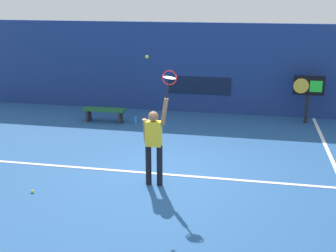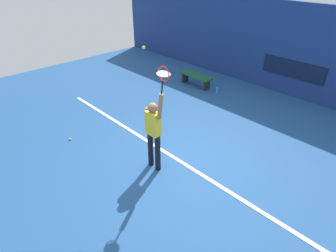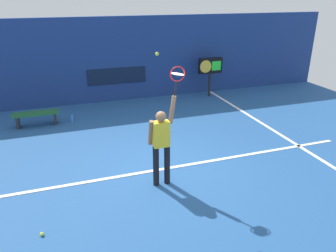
{
  "view_description": "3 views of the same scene",
  "coord_description": "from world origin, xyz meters",
  "px_view_note": "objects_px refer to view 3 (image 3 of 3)",
  "views": [
    {
      "loc": [
        1.81,
        -9.31,
        4.11
      ],
      "look_at": [
        0.07,
        -0.47,
        1.33
      ],
      "focal_mm": 46.55,
      "sensor_mm": 36.0,
      "label": 1
    },
    {
      "loc": [
        3.97,
        -4.18,
        4.35
      ],
      "look_at": [
        0.05,
        -0.45,
        1.15
      ],
      "focal_mm": 30.86,
      "sensor_mm": 36.0,
      "label": 2
    },
    {
      "loc": [
        -2.03,
        -6.48,
        3.89
      ],
      "look_at": [
        0.01,
        -0.46,
        1.27
      ],
      "focal_mm": 34.62,
      "sensor_mm": 36.0,
      "label": 3
    }
  ],
  "objects_px": {
    "tennis_ball": "(157,54)",
    "spare_ball": "(42,234)",
    "water_bottle": "(72,118)",
    "scoreboard_clock": "(210,67)",
    "court_bench": "(36,116)",
    "tennis_racket": "(177,76)",
    "tennis_player": "(161,142)"
  },
  "relations": [
    {
      "from": "spare_ball",
      "to": "tennis_racket",
      "type": "bearing_deg",
      "value": 18.02
    },
    {
      "from": "tennis_ball",
      "to": "spare_ball",
      "type": "bearing_deg",
      "value": -160.99
    },
    {
      "from": "water_bottle",
      "to": "scoreboard_clock",
      "type": "bearing_deg",
      "value": 11.71
    },
    {
      "from": "court_bench",
      "to": "water_bottle",
      "type": "xyz_separation_m",
      "value": [
        1.06,
        0.0,
        -0.22
      ]
    },
    {
      "from": "tennis_racket",
      "to": "tennis_ball",
      "type": "relative_size",
      "value": 9.13
    },
    {
      "from": "scoreboard_clock",
      "to": "court_bench",
      "type": "distance_m",
      "value": 6.64
    },
    {
      "from": "tennis_player",
      "to": "scoreboard_clock",
      "type": "height_order",
      "value": "tennis_player"
    },
    {
      "from": "scoreboard_clock",
      "to": "spare_ball",
      "type": "distance_m",
      "value": 9.1
    },
    {
      "from": "tennis_ball",
      "to": "tennis_racket",
      "type": "bearing_deg",
      "value": 12.52
    },
    {
      "from": "court_bench",
      "to": "water_bottle",
      "type": "bearing_deg",
      "value": 0.0
    },
    {
      "from": "tennis_player",
      "to": "tennis_racket",
      "type": "xyz_separation_m",
      "value": [
        0.34,
        -0.0,
        1.38
      ]
    },
    {
      "from": "water_bottle",
      "to": "spare_ball",
      "type": "distance_m",
      "value": 5.44
    },
    {
      "from": "tennis_ball",
      "to": "spare_ball",
      "type": "relative_size",
      "value": 1.0
    },
    {
      "from": "tennis_racket",
      "to": "tennis_player",
      "type": "bearing_deg",
      "value": 179.28
    },
    {
      "from": "court_bench",
      "to": "scoreboard_clock",
      "type": "bearing_deg",
      "value": 9.84
    },
    {
      "from": "tennis_racket",
      "to": "court_bench",
      "type": "xyz_separation_m",
      "value": [
        -3.04,
        4.47,
        -2.05
      ]
    },
    {
      "from": "tennis_player",
      "to": "court_bench",
      "type": "bearing_deg",
      "value": 121.15
    },
    {
      "from": "water_bottle",
      "to": "tennis_player",
      "type": "bearing_deg",
      "value": -69.85
    },
    {
      "from": "tennis_ball",
      "to": "scoreboard_clock",
      "type": "distance_m",
      "value": 7.09
    },
    {
      "from": "tennis_ball",
      "to": "court_bench",
      "type": "bearing_deg",
      "value": 119.64
    },
    {
      "from": "water_bottle",
      "to": "tennis_ball",
      "type": "bearing_deg",
      "value": -71.38
    },
    {
      "from": "tennis_player",
      "to": "tennis_ball",
      "type": "xyz_separation_m",
      "value": [
        -0.1,
        -0.1,
        1.84
      ]
    },
    {
      "from": "tennis_racket",
      "to": "tennis_ball",
      "type": "distance_m",
      "value": 0.65
    },
    {
      "from": "tennis_ball",
      "to": "water_bottle",
      "type": "bearing_deg",
      "value": 108.62
    },
    {
      "from": "tennis_ball",
      "to": "water_bottle",
      "type": "distance_m",
      "value": 5.54
    },
    {
      "from": "court_bench",
      "to": "water_bottle",
      "type": "distance_m",
      "value": 1.08
    },
    {
      "from": "tennis_player",
      "to": "tennis_racket",
      "type": "relative_size",
      "value": 3.21
    },
    {
      "from": "tennis_player",
      "to": "spare_ball",
      "type": "relative_size",
      "value": 29.27
    },
    {
      "from": "tennis_racket",
      "to": "scoreboard_clock",
      "type": "xyz_separation_m",
      "value": [
        3.45,
        5.59,
        -1.21
      ]
    },
    {
      "from": "scoreboard_clock",
      "to": "court_bench",
      "type": "bearing_deg",
      "value": -170.16
    },
    {
      "from": "scoreboard_clock",
      "to": "spare_ball",
      "type": "bearing_deg",
      "value": -133.88
    },
    {
      "from": "tennis_player",
      "to": "water_bottle",
      "type": "relative_size",
      "value": 8.29
    }
  ]
}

